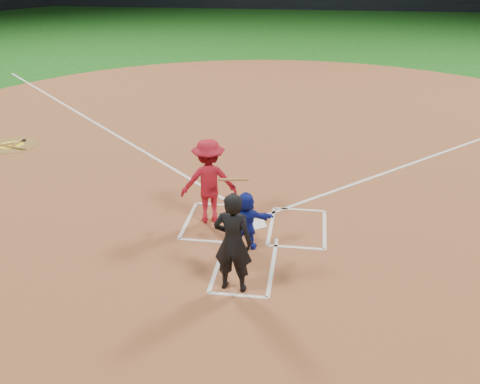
# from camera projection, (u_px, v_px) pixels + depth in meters

# --- Properties ---
(ground) EXTENTS (120.00, 120.00, 0.00)m
(ground) POSITION_uv_depth(u_px,v_px,m) (255.00, 225.00, 12.36)
(ground) COLOR #145215
(ground) RESTS_ON ground
(home_plate_dirt) EXTENTS (28.00, 28.00, 0.01)m
(home_plate_dirt) POSITION_uv_depth(u_px,v_px,m) (276.00, 140.00, 17.76)
(home_plate_dirt) COLOR brown
(home_plate_dirt) RESTS_ON ground
(home_plate) EXTENTS (0.60, 0.60, 0.02)m
(home_plate) POSITION_uv_depth(u_px,v_px,m) (255.00, 224.00, 12.36)
(home_plate) COLOR white
(home_plate) RESTS_ON home_plate_dirt
(on_deck_circle) EXTENTS (1.70, 1.70, 0.01)m
(on_deck_circle) POSITION_uv_depth(u_px,v_px,m) (11.00, 145.00, 17.32)
(on_deck_circle) COLOR brown
(on_deck_circle) RESTS_ON home_plate_dirt
(on_deck_logo) EXTENTS (0.80, 0.80, 0.00)m
(on_deck_logo) POSITION_uv_depth(u_px,v_px,m) (11.00, 145.00, 17.31)
(on_deck_logo) COLOR yellow
(on_deck_logo) RESTS_ON on_deck_circle
(on_deck_bat_a) EXTENTS (0.09, 0.84, 0.06)m
(on_deck_bat_a) POSITION_uv_depth(u_px,v_px,m) (19.00, 142.00, 17.51)
(on_deck_bat_a) COLOR #A1733B
(on_deck_bat_a) RESTS_ON on_deck_circle
(on_deck_bat_b) EXTENTS (0.71, 0.56, 0.06)m
(on_deck_bat_b) POSITION_uv_depth(u_px,v_px,m) (3.00, 145.00, 17.24)
(on_deck_bat_b) COLOR olive
(on_deck_bat_b) RESTS_ON on_deck_circle
(on_deck_bat_c) EXTENTS (0.83, 0.25, 0.06)m
(on_deck_bat_c) POSITION_uv_depth(u_px,v_px,m) (15.00, 147.00, 16.99)
(on_deck_bat_c) COLOR olive
(on_deck_bat_c) RESTS_ON on_deck_circle
(bat_weight_donut) EXTENTS (0.19, 0.19, 0.05)m
(bat_weight_donut) POSITION_uv_depth(u_px,v_px,m) (23.00, 140.00, 17.64)
(bat_weight_donut) COLOR black
(bat_weight_donut) RESTS_ON on_deck_circle
(catcher) EXTENTS (1.23, 0.54, 1.28)m
(catcher) POSITION_uv_depth(u_px,v_px,m) (246.00, 221.00, 11.15)
(catcher) COLOR #13219E
(catcher) RESTS_ON home_plate_dirt
(umpire) EXTENTS (0.76, 0.55, 1.97)m
(umpire) POSITION_uv_depth(u_px,v_px,m) (233.00, 243.00, 9.64)
(umpire) COLOR black
(umpire) RESTS_ON home_plate_dirt
(chalk_markings) EXTENTS (28.35, 17.32, 0.01)m
(chalk_markings) POSITION_uv_depth(u_px,v_px,m) (274.00, 147.00, 17.12)
(chalk_markings) COLOR white
(chalk_markings) RESTS_ON home_plate_dirt
(batter_at_plate) EXTENTS (1.62, 1.04, 1.99)m
(batter_at_plate) POSITION_uv_depth(u_px,v_px,m) (209.00, 181.00, 12.14)
(batter_at_plate) COLOR #A91223
(batter_at_plate) RESTS_ON home_plate_dirt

